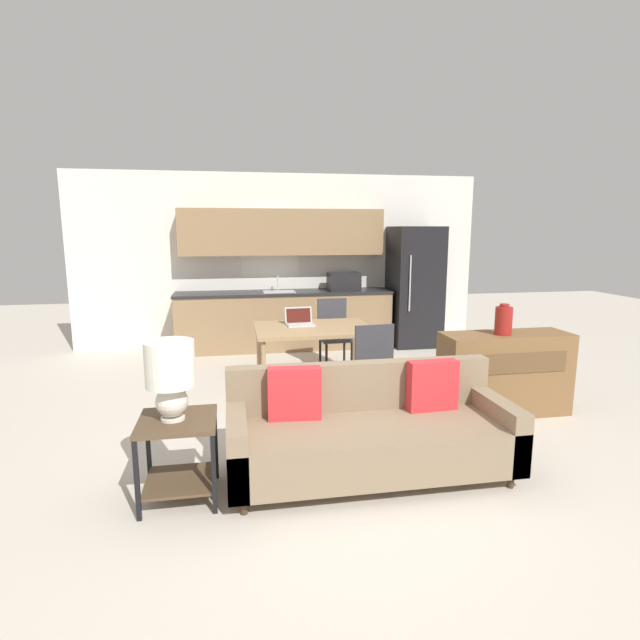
{
  "coord_description": "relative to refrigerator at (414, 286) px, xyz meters",
  "views": [
    {
      "loc": [
        -0.82,
        -3.32,
        1.85
      ],
      "look_at": [
        0.05,
        1.5,
        0.95
      ],
      "focal_mm": 28.0,
      "sensor_mm": 36.0,
      "label": 1
    }
  ],
  "objects": [
    {
      "name": "refrigerator",
      "position": [
        0.0,
        0.0,
        0.0
      ],
      "size": [
        0.75,
        0.79,
        1.89
      ],
      "color": "black",
      "rests_on": "ground_plane"
    },
    {
      "name": "ground_plane",
      "position": [
        -2.08,
        -4.2,
        -0.94
      ],
      "size": [
        20.0,
        20.0,
        0.0
      ],
      "primitive_type": "plane",
      "color": "beige"
    },
    {
      "name": "table_lamp",
      "position": [
        -3.31,
        -4.2,
        -0.04
      ],
      "size": [
        0.33,
        0.33,
        0.54
      ],
      "color": "silver",
      "rests_on": "side_table"
    },
    {
      "name": "couch",
      "position": [
        -1.9,
        -4.08,
        -0.61
      ],
      "size": [
        2.11,
        0.8,
        0.83
      ],
      "color": "#3D2D1E",
      "rests_on": "ground_plane"
    },
    {
      "name": "vase",
      "position": [
        -0.28,
        -3.14,
        0.02
      ],
      "size": [
        0.17,
        0.17,
        0.3
      ],
      "color": "maroon",
      "rests_on": "credenza"
    },
    {
      "name": "kitchen_counter",
      "position": [
        -2.06,
        0.13,
        -0.1
      ],
      "size": [
        3.32,
        0.65,
        2.15
      ],
      "color": "#8E704C",
      "rests_on": "ground_plane"
    },
    {
      "name": "laptop",
      "position": [
        -2.11,
        -1.82,
        -0.16
      ],
      "size": [
        0.34,
        0.27,
        0.2
      ],
      "rotation": [
        0.0,
        0.0,
        0.06
      ],
      "color": "#B7BABC",
      "rests_on": "dining_table"
    },
    {
      "name": "side_table",
      "position": [
        -3.28,
        -4.2,
        -0.55
      ],
      "size": [
        0.52,
        0.52,
        0.58
      ],
      "color": "brown",
      "rests_on": "ground_plane"
    },
    {
      "name": "dining_chair_far_right",
      "position": [
        -1.55,
        -1.17,
        -0.44
      ],
      "size": [
        0.45,
        0.45,
        0.93
      ],
      "rotation": [
        0.0,
        0.0,
        0.06
      ],
      "color": "#38383D",
      "rests_on": "ground_plane"
    },
    {
      "name": "credenza",
      "position": [
        -0.21,
        -3.09,
        -0.53
      ],
      "size": [
        1.28,
        0.45,
        0.83
      ],
      "color": "brown",
      "rests_on": "ground_plane"
    },
    {
      "name": "wall_back",
      "position": [
        -2.08,
        0.43,
        0.41
      ],
      "size": [
        6.4,
        0.07,
        2.7
      ],
      "color": "silver",
      "rests_on": "ground_plane"
    },
    {
      "name": "dining_table",
      "position": [
        -1.97,
        -1.99,
        -0.27
      ],
      "size": [
        1.33,
        0.99,
        0.74
      ],
      "color": "tan",
      "rests_on": "ground_plane"
    },
    {
      "name": "dining_chair_near_right",
      "position": [
        -1.54,
        -2.84,
        -0.44
      ],
      "size": [
        0.46,
        0.46,
        0.93
      ],
      "rotation": [
        0.0,
        0.0,
        3.24
      ],
      "color": "#38383D",
      "rests_on": "ground_plane"
    }
  ]
}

